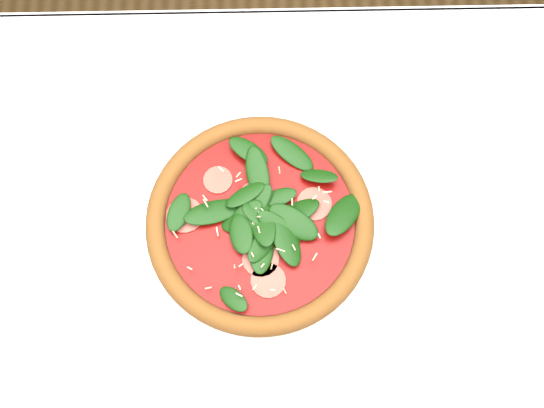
{
  "coord_description": "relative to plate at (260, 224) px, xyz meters",
  "views": [
    {
      "loc": [
        0.03,
        -0.23,
        1.61
      ],
      "look_at": [
        0.04,
        0.05,
        0.77
      ],
      "focal_mm": 40.0,
      "sensor_mm": 36.0,
      "label": 1
    }
  ],
  "objects": [
    {
      "name": "pizza",
      "position": [
        0.0,
        0.0,
        0.02
      ],
      "size": [
        0.39,
        0.39,
        0.04
      ],
      "rotation": [
        0.0,
        0.0,
        0.2
      ],
      "color": "olive",
      "rests_on": "plate"
    },
    {
      "name": "ground",
      "position": [
        -0.02,
        -0.02,
        -0.76
      ],
      "size": [
        6.0,
        6.0,
        0.0
      ],
      "primitive_type": "plane",
      "color": "brown",
      "rests_on": "ground"
    },
    {
      "name": "saucer_far",
      "position": [
        0.26,
        0.16,
        -0.0
      ],
      "size": [
        0.12,
        0.12,
        0.01
      ],
      "color": "white",
      "rests_on": "dining_table"
    },
    {
      "name": "plate",
      "position": [
        0.0,
        0.0,
        0.0
      ],
      "size": [
        0.38,
        0.38,
        0.02
      ],
      "color": "white",
      "rests_on": "dining_table"
    },
    {
      "name": "dining_table",
      "position": [
        -0.02,
        -0.02,
        -0.11
      ],
      "size": [
        1.21,
        0.81,
        0.75
      ],
      "color": "white",
      "rests_on": "ground"
    }
  ]
}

